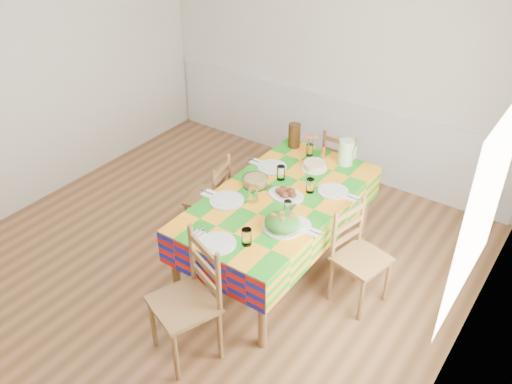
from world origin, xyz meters
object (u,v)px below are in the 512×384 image
meat_platter (286,193)px  tea_pitcher (294,136)px  chair_near (189,301)px  chair_far (342,168)px  chair_right (358,256)px  green_pitcher (346,152)px  chair_left (211,199)px  dining_table (279,204)px

meat_platter → tea_pitcher: tea_pitcher is taller
chair_near → chair_far: size_ratio=1.14×
chair_far → chair_near: bearing=89.6°
meat_platter → chair_near: 1.32m
meat_platter → chair_right: 0.82m
tea_pitcher → chair_far: bearing=46.3°
chair_right → meat_platter: bearing=100.7°
meat_platter → green_pitcher: (0.17, 0.81, 0.10)m
tea_pitcher → chair_left: bearing=-116.3°
dining_table → green_pitcher: bearing=75.9°
dining_table → chair_near: chair_near is taller
chair_left → green_pitcher: bearing=116.8°
green_pitcher → chair_left: 1.39m
tea_pitcher → chair_right: size_ratio=0.27×
tea_pitcher → chair_near: size_ratio=0.24×
chair_far → chair_left: (-0.80, -1.24, -0.02)m
green_pitcher → chair_near: (-0.19, -2.09, -0.38)m
tea_pitcher → chair_near: 2.17m
chair_far → chair_right: size_ratio=0.98×
tea_pitcher → green_pitcher: bearing=-1.1°
meat_platter → chair_left: 0.92m
chair_near → chair_far: (-0.02, 2.50, -0.06)m
dining_table → tea_pitcher: bearing=113.7°
dining_table → tea_pitcher: 0.96m
chair_far → chair_right: bearing=121.8°
meat_platter → chair_left: (-0.84, -0.03, -0.36)m
tea_pitcher → dining_table: bearing=-66.3°
dining_table → meat_platter: meat_platter is taller
meat_platter → chair_right: chair_right is taller
meat_platter → chair_right: bearing=-2.2°
green_pitcher → chair_right: size_ratio=0.27×
dining_table → green_pitcher: 0.90m
chair_right → chair_far: bearing=45.5°
dining_table → chair_left: (-0.80, 0.01, -0.25)m
tea_pitcher → chair_left: (-0.42, -0.85, -0.46)m
chair_left → chair_right: 1.59m
chair_near → dining_table: bearing=111.8°
dining_table → meat_platter: bearing=39.8°
dining_table → chair_right: 0.83m
tea_pitcher → chair_left: size_ratio=0.28×
dining_table → meat_platter: (0.05, 0.04, 0.11)m
tea_pitcher → chair_far: tea_pitcher is taller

